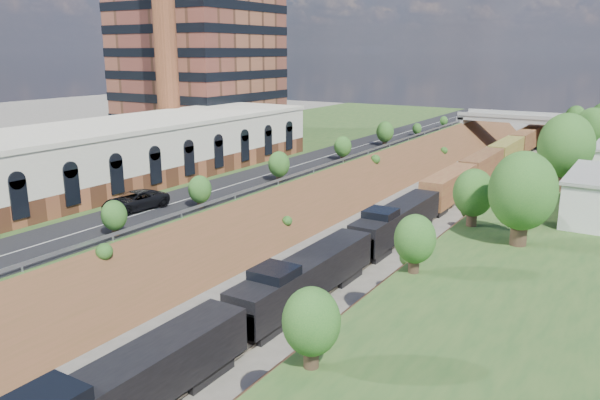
# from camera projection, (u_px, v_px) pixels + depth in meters

# --- Properties ---
(platform_left) EXTENTS (44.00, 180.00, 5.00)m
(platform_left) POSITION_uv_depth(u_px,v_px,m) (205.00, 169.00, 89.45)
(platform_left) COLOR #2C5121
(platform_left) RESTS_ON ground
(embankment_left) EXTENTS (10.00, 180.00, 10.00)m
(embankment_left) POSITION_uv_depth(u_px,v_px,m) (331.00, 204.00, 78.85)
(embankment_left) COLOR brown
(embankment_left) RESTS_ON ground
(embankment_right) EXTENTS (10.00, 180.00, 10.00)m
(embankment_right) POSITION_uv_depth(u_px,v_px,m) (498.00, 230.00, 67.63)
(embankment_right) COLOR brown
(embankment_right) RESTS_ON ground
(rail_left_track) EXTENTS (1.58, 180.00, 0.18)m
(rail_left_track) POSITION_uv_depth(u_px,v_px,m) (389.00, 212.00, 74.55)
(rail_left_track) COLOR gray
(rail_left_track) RESTS_ON ground
(rail_right_track) EXTENTS (1.58, 180.00, 0.18)m
(rail_right_track) POSITION_uv_depth(u_px,v_px,m) (428.00, 218.00, 71.90)
(rail_right_track) COLOR gray
(rail_right_track) RESTS_ON ground
(road) EXTENTS (8.00, 180.00, 0.10)m
(road) POSITION_uv_depth(u_px,v_px,m) (303.00, 164.00, 79.89)
(road) COLOR black
(road) RESTS_ON platform_left
(guardrail) EXTENTS (0.10, 171.00, 0.70)m
(guardrail) POSITION_uv_depth(u_px,v_px,m) (328.00, 164.00, 77.52)
(guardrail) COLOR #99999E
(guardrail) RESTS_ON platform_left
(commercial_building) EXTENTS (14.30, 62.30, 7.00)m
(commercial_building) POSITION_uv_depth(u_px,v_px,m) (111.00, 154.00, 67.29)
(commercial_building) COLOR brown
(commercial_building) RESTS_ON platform_left
(smokestack) EXTENTS (3.20, 3.20, 40.00)m
(smokestack) POSITION_uv_depth(u_px,v_px,m) (164.00, 15.00, 82.10)
(smokestack) COLOR brown
(smokestack) RESTS_ON platform_left
(overpass) EXTENTS (24.50, 8.30, 7.40)m
(overpass) POSITION_uv_depth(u_px,v_px,m) (519.00, 125.00, 123.08)
(overpass) COLOR gray
(overpass) RESTS_ON ground
(tree_right_large) EXTENTS (5.25, 5.25, 7.61)m
(tree_right_large) POSITION_uv_depth(u_px,v_px,m) (523.00, 192.00, 45.77)
(tree_right_large) COLOR #473323
(tree_right_large) RESTS_ON platform_right
(tree_left_crest) EXTENTS (2.45, 2.45, 3.55)m
(tree_left_crest) POSITION_uv_depth(u_px,v_px,m) (70.00, 227.00, 44.57)
(tree_left_crest) COLOR #473323
(tree_left_crest) RESTS_ON platform_left
(freight_train) EXTENTS (3.02, 137.83, 4.55)m
(freight_train) POSITION_uv_depth(u_px,v_px,m) (464.00, 178.00, 83.02)
(freight_train) COLOR black
(freight_train) RESTS_ON ground
(suv) EXTENTS (4.01, 6.93, 1.82)m
(suv) POSITION_uv_depth(u_px,v_px,m) (135.00, 201.00, 56.61)
(suv) COLOR black
(suv) RESTS_ON road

